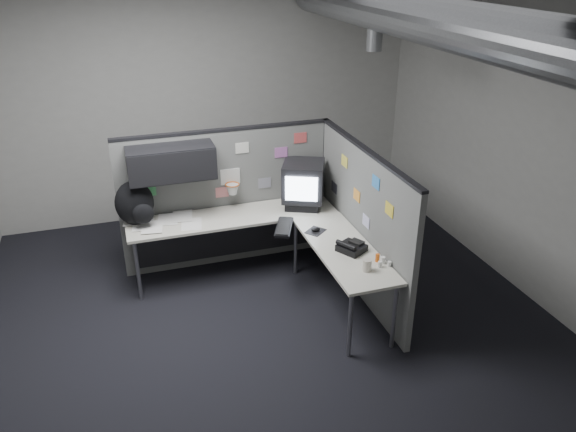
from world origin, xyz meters
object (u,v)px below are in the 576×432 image
object	(u,v)px
monitor	(303,184)
keyboard	(284,227)
phone	(351,247)
desk	(261,233)
backpack	(135,204)

from	to	relation	value
monitor	keyboard	size ratio (longest dim) A/B	1.26
monitor	phone	distance (m)	1.19
keyboard	desk	bearing A→B (deg)	113.50
desk	backpack	xyz separation A→B (m)	(-1.26, 0.37, 0.36)
desk	backpack	size ratio (longest dim) A/B	4.69
phone	backpack	size ratio (longest dim) A/B	0.65
desk	monitor	size ratio (longest dim) A/B	3.89
keyboard	backpack	bearing A→B (deg)	137.35
phone	backpack	bearing A→B (deg)	127.30
monitor	backpack	world-z (taller)	monitor
desk	phone	size ratio (longest dim) A/B	7.27
backpack	monitor	bearing A→B (deg)	-6.88
desk	backpack	world-z (taller)	backpack
monitor	keyboard	world-z (taller)	monitor
monitor	backpack	xyz separation A→B (m)	(-1.84, 0.07, -0.02)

